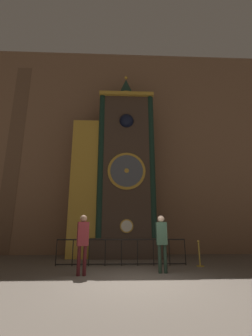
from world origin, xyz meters
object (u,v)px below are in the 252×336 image
at_px(clock_tower, 117,172).
at_px(visitor_far, 162,237).
at_px(visitor_near, 83,238).
at_px(stanchion_post, 200,258).

distance_m(clock_tower, visitor_far, 5.23).
relative_size(clock_tower, visitor_near, 5.69).
bearing_deg(clock_tower, stanchion_post, -40.74).
bearing_deg(visitor_far, visitor_near, -171.53).
xyz_separation_m(clock_tower, stanchion_post, (3.14, -2.70, -3.93)).
xyz_separation_m(clock_tower, visitor_far, (1.50, -3.90, -3.14)).
distance_m(visitor_near, visitor_far, 2.56).
height_order(clock_tower, visitor_far, clock_tower).
bearing_deg(stanchion_post, visitor_far, -143.76).
xyz_separation_m(visitor_near, visitor_far, (2.54, 0.29, 0.01)).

